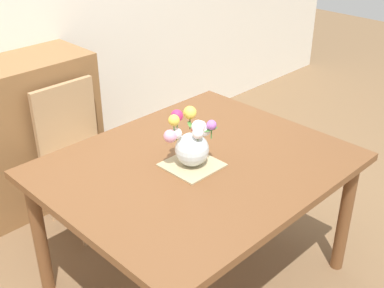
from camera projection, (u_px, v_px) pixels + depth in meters
ground_plane at (196, 276)px, 2.80m from camera, size 12.00×12.00×0.00m
dining_table at (197, 176)px, 2.49m from camera, size 1.43×1.18×0.75m
chair_far at (78, 146)px, 3.07m from camera, size 0.42×0.42×0.90m
placemat at (192, 165)px, 2.41m from camera, size 0.25×0.25×0.01m
flower_vase at (191, 142)px, 2.36m from camera, size 0.23×0.20×0.28m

